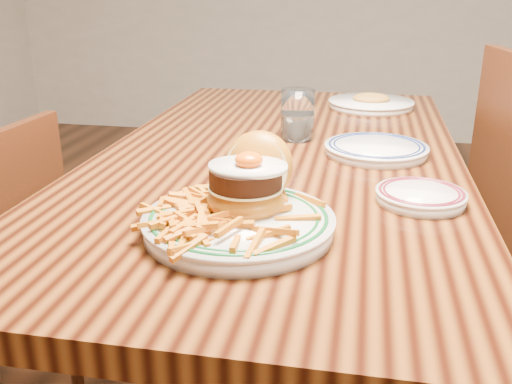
# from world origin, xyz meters

# --- Properties ---
(table) EXTENTS (0.85, 1.60, 0.75)m
(table) POSITION_xyz_m (0.00, 0.00, 0.66)
(table) COLOR black
(table) RESTS_ON floor
(main_plate) EXTENTS (0.31, 0.33, 0.15)m
(main_plate) POSITION_xyz_m (0.01, -0.46, 0.79)
(main_plate) COLOR silver
(main_plate) RESTS_ON table
(side_plate) EXTENTS (0.17, 0.18, 0.03)m
(side_plate) POSITION_xyz_m (0.31, -0.28, 0.76)
(side_plate) COLOR silver
(side_plate) RESTS_ON table
(rear_plate) EXTENTS (0.24, 0.24, 0.03)m
(rear_plate) POSITION_xyz_m (0.23, 0.02, 0.77)
(rear_plate) COLOR silver
(rear_plate) RESTS_ON table
(water_glass) EXTENTS (0.09, 0.09, 0.13)m
(water_glass) POSITION_xyz_m (0.03, 0.13, 0.81)
(water_glass) COLOR white
(water_glass) RESTS_ON table
(far_plate) EXTENTS (0.27, 0.27, 0.05)m
(far_plate) POSITION_xyz_m (0.21, 0.55, 0.77)
(far_plate) COLOR silver
(far_plate) RESTS_ON table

